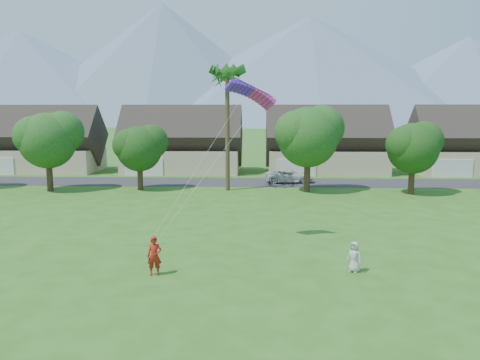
{
  "coord_description": "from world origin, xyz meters",
  "views": [
    {
      "loc": [
        1.14,
        -18.52,
        8.01
      ],
      "look_at": [
        0.0,
        10.0,
        3.8
      ],
      "focal_mm": 35.0,
      "sensor_mm": 36.0,
      "label": 1
    }
  ],
  "objects_px": {
    "parked_car": "(289,176)",
    "parafoil_kite": "(251,92)",
    "kite_flyer": "(154,256)",
    "watcher": "(354,257)"
  },
  "relations": [
    {
      "from": "kite_flyer",
      "to": "parafoil_kite",
      "type": "bearing_deg",
      "value": 46.98
    },
    {
      "from": "kite_flyer",
      "to": "parked_car",
      "type": "xyz_separation_m",
      "value": [
        8.56,
        30.58,
        -0.22
      ]
    },
    {
      "from": "watcher",
      "to": "parked_car",
      "type": "distance_m",
      "value": 29.74
    },
    {
      "from": "parked_car",
      "to": "parafoil_kite",
      "type": "bearing_deg",
      "value": 166.9
    },
    {
      "from": "parafoil_kite",
      "to": "kite_flyer",
      "type": "bearing_deg",
      "value": -145.66
    },
    {
      "from": "parked_car",
      "to": "parafoil_kite",
      "type": "relative_size",
      "value": 1.72
    },
    {
      "from": "kite_flyer",
      "to": "parked_car",
      "type": "height_order",
      "value": "kite_flyer"
    },
    {
      "from": "parked_car",
      "to": "watcher",
      "type": "bearing_deg",
      "value": 178.59
    },
    {
      "from": "watcher",
      "to": "parafoil_kite",
      "type": "xyz_separation_m",
      "value": [
        -5.28,
        5.17,
        8.36
      ]
    },
    {
      "from": "watcher",
      "to": "kite_flyer",
      "type": "bearing_deg",
      "value": -134.09
    }
  ]
}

